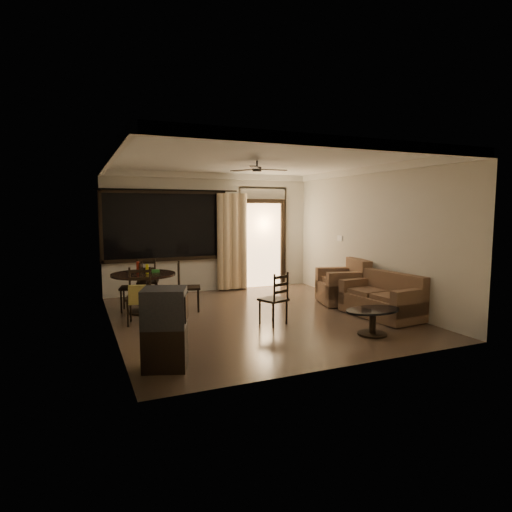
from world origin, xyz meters
name	(u,v)px	position (x,y,z in m)	size (l,w,h in m)	color
ground	(257,316)	(0.00, 0.00, 0.00)	(5.50, 5.50, 0.00)	#7F6651
room_shell	(250,215)	(0.59, 1.77, 1.83)	(5.50, 6.70, 5.50)	beige
dining_table	(144,282)	(-1.85, 1.13, 0.59)	(1.19, 1.19, 0.97)	black
dining_chair_west	(132,296)	(-2.04, 1.33, 0.28)	(0.51, 0.51, 0.95)	black
dining_chair_east	(189,296)	(-1.04, 0.92, 0.28)	(0.51, 0.51, 0.95)	black
dining_chair_south	(139,306)	(-2.05, 0.30, 0.31)	(0.51, 0.55, 0.95)	black
dining_chair_north	(148,290)	(-1.66, 1.89, 0.28)	(0.51, 0.51, 0.95)	black
tv_cabinet	(165,328)	(-2.05, -1.92, 0.50)	(0.64, 0.61, 1.00)	black
sofa	(384,300)	(2.11, -0.93, 0.31)	(0.91, 1.53, 0.78)	#4F2C24
armchair	(345,286)	(2.11, 0.27, 0.37)	(1.09, 1.09, 0.90)	#4F2C24
coffee_table	(373,318)	(1.19, -1.78, 0.27)	(0.93, 0.56, 0.41)	black
side_chair	(274,309)	(0.04, -0.62, 0.27)	(0.51, 0.51, 0.90)	black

